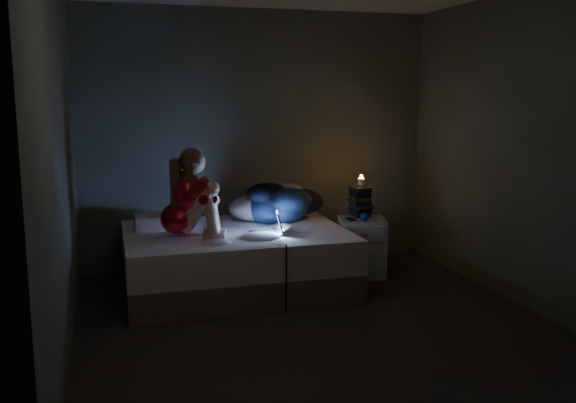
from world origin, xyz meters
name	(u,v)px	position (x,y,z in m)	size (l,w,h in m)	color
floor	(318,326)	(0.00, 0.00, -0.01)	(3.60, 3.80, 0.02)	black
wall_back	(259,139)	(0.00, 1.91, 1.30)	(3.60, 0.02, 2.60)	#3E4536
wall_front	(457,197)	(0.00, -1.91, 1.30)	(3.60, 0.02, 2.60)	#3E4536
wall_left	(58,164)	(-1.81, 0.00, 1.30)	(0.02, 3.80, 2.60)	#3E4536
wall_right	(529,151)	(1.81, 0.00, 1.30)	(0.02, 3.80, 2.60)	#3E4536
bed	(236,259)	(-0.42, 1.10, 0.27)	(1.97, 1.48, 0.54)	silver
pillow	(159,221)	(-1.07, 1.39, 0.60)	(0.43, 0.30, 0.12)	white
woman	(178,193)	(-0.94, 0.95, 0.93)	(0.48, 0.31, 0.78)	maroon
laptop	(265,223)	(-0.20, 0.85, 0.65)	(0.30, 0.21, 0.21)	black
clothes_pile	(276,201)	(0.05, 1.40, 0.74)	(0.67, 0.53, 0.40)	#132341
nightstand	(362,247)	(0.84, 1.16, 0.29)	(0.43, 0.38, 0.57)	silver
book_stack	(361,202)	(0.87, 1.25, 0.72)	(0.19, 0.25, 0.30)	black
candle	(361,183)	(0.87, 1.25, 0.91)	(0.07, 0.07, 0.08)	beige
phone	(353,220)	(0.72, 1.09, 0.58)	(0.07, 0.14, 0.01)	black
blue_orb	(368,217)	(0.84, 1.01, 0.61)	(0.08, 0.08, 0.08)	navy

